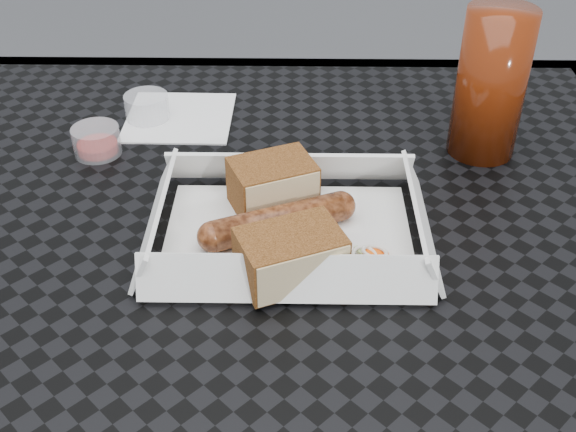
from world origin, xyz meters
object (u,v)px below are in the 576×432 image
object	(u,v)px
bratwurst	(278,221)
drink_glass	(491,84)
patio_table	(276,306)
food_tray	(288,234)

from	to	relation	value
bratwurst	drink_glass	size ratio (longest dim) A/B	0.91
patio_table	food_tray	world-z (taller)	food_tray
patio_table	food_tray	xyz separation A→B (m)	(0.01, 0.01, 0.08)
patio_table	bratwurst	world-z (taller)	bratwurst
food_tray	drink_glass	world-z (taller)	drink_glass
patio_table	drink_glass	world-z (taller)	drink_glass
bratwurst	drink_glass	distance (m)	0.27
patio_table	food_tray	distance (m)	0.08
patio_table	food_tray	bearing A→B (deg)	46.91
food_tray	bratwurst	xyz separation A→B (m)	(-0.01, -0.00, 0.02)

